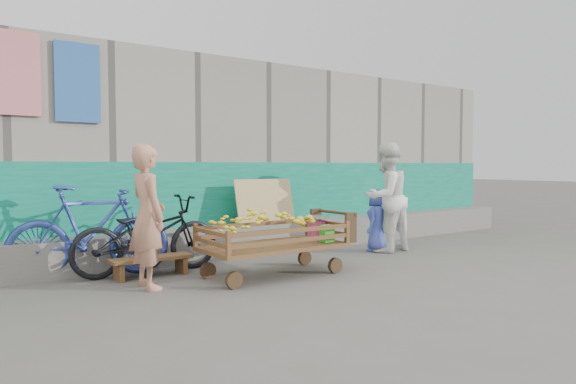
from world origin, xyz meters
TOP-DOWN VIEW (x-y plane):
  - ground at (0.00, 0.00)m, footprint 80.00×80.00m
  - building_wall at (-0.00, 4.05)m, footprint 12.00×3.50m
  - banana_cart at (-0.49, 0.86)m, footprint 1.90×0.87m
  - bench at (-1.70, 1.67)m, footprint 0.98×0.29m
  - vendor_man at (-1.93, 1.12)m, footprint 0.40×0.59m
  - woman at (1.96, 1.31)m, footprint 0.87×0.70m
  - child at (1.88, 1.42)m, footprint 0.57×0.49m
  - bicycle_dark at (-1.68, 1.86)m, footprint 1.87×0.69m
  - bicycle_blue at (-2.31, 2.05)m, footprint 1.92×0.89m

SIDE VIEW (x-z plane):
  - ground at x=0.00m, z-range 0.00..0.00m
  - bench at x=-1.70m, z-range 0.06..0.30m
  - bicycle_dark at x=-1.68m, z-range 0.00..0.97m
  - child at x=1.88m, z-range 0.00..0.98m
  - banana_cart at x=-0.49m, z-range 0.14..0.95m
  - bicycle_blue at x=-2.31m, z-range 0.00..1.12m
  - vendor_man at x=-1.93m, z-range 0.00..1.59m
  - woman at x=1.96m, z-range 0.00..1.71m
  - building_wall at x=0.00m, z-range -0.03..2.97m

